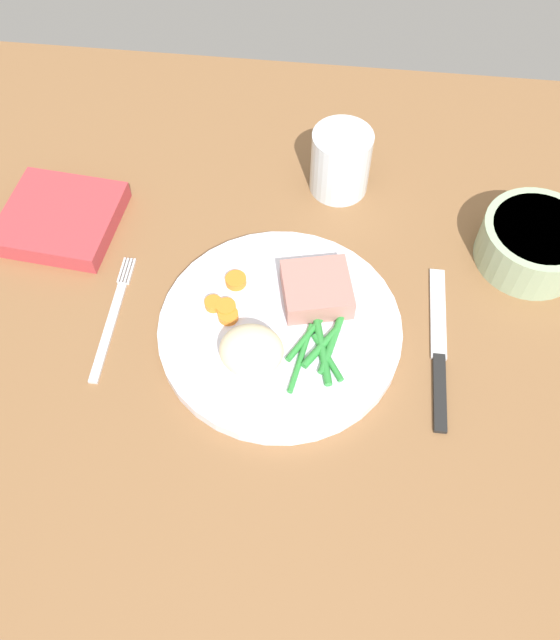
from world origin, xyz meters
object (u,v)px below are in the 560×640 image
object	(u,v)px
water_glass	(340,165)
salad_bowl	(534,241)
dinner_plate	(280,329)
meat_portion	(317,289)
napkin	(61,218)
knife	(439,349)
fork	(113,318)

from	to	relation	value
water_glass	salad_bowl	distance (cm)	24.82
dinner_plate	meat_portion	size ratio (longest dim) A/B	3.63
napkin	knife	bearing A→B (deg)	-15.69
meat_portion	salad_bowl	world-z (taller)	salad_bowl
napkin	meat_portion	bearing A→B (deg)	-14.68
dinner_plate	fork	bearing A→B (deg)	-179.22
dinner_plate	knife	xyz separation A→B (cm)	(17.34, -0.29, -0.60)
fork	knife	xyz separation A→B (cm)	(36.16, -0.03, -0.00)
fork	salad_bowl	bearing A→B (deg)	19.51
meat_portion	napkin	distance (cm)	33.08
fork	napkin	world-z (taller)	napkin
dinner_plate	knife	distance (cm)	17.35
dinner_plate	fork	size ratio (longest dim) A/B	1.60
fork	napkin	distance (cm)	16.01
dinner_plate	napkin	world-z (taller)	napkin
napkin	dinner_plate	bearing A→B (deg)	-23.87
knife	fork	bearing A→B (deg)	175.69
fork	dinner_plate	bearing A→B (deg)	3.63
dinner_plate	meat_portion	xyz separation A→B (cm)	(3.58, 4.18, 2.18)
water_glass	dinner_plate	bearing A→B (deg)	-102.11
meat_portion	fork	distance (cm)	23.01
dinner_plate	knife	world-z (taller)	dinner_plate
dinner_plate	water_glass	size ratio (longest dim) A/B	3.17
dinner_plate	knife	bearing A→B (deg)	-0.94
water_glass	napkin	world-z (taller)	water_glass
dinner_plate	napkin	size ratio (longest dim) A/B	1.98
dinner_plate	water_glass	xyz separation A→B (cm)	(4.92, 22.94, 2.86)
dinner_plate	salad_bowl	world-z (taller)	salad_bowl
meat_portion	fork	xyz separation A→B (cm)	(-22.40, -4.44, -2.78)
fork	knife	world-z (taller)	knife
salad_bowl	water_glass	bearing A→B (deg)	158.25
meat_portion	water_glass	bearing A→B (deg)	85.91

